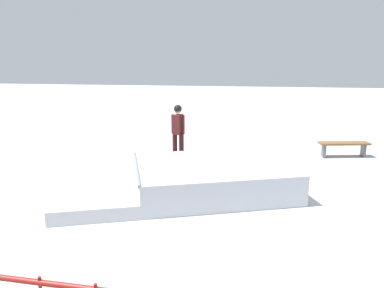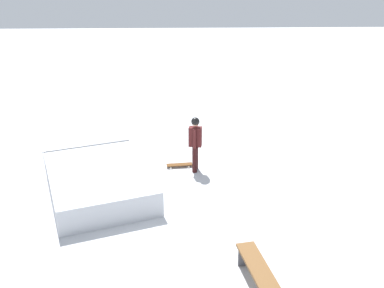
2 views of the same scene
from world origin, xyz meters
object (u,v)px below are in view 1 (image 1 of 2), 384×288
(skate_ramp, at_px, (193,180))
(skater, at_px, (178,128))
(park_bench, at_px, (344,146))
(skateboard, at_px, (167,161))

(skate_ramp, xyz_separation_m, skater, (0.89, -2.86, 0.69))
(skate_ramp, relative_size, park_bench, 3.62)
(skater, relative_size, skateboard, 2.11)
(skate_ramp, height_order, skateboard, skate_ramp)
(skater, bearing_deg, skate_ramp, 27.98)
(skate_ramp, bearing_deg, skater, -91.87)
(skateboard, bearing_deg, skater, 145.86)
(skate_ramp, bearing_deg, park_bench, -157.18)
(park_bench, bearing_deg, skate_ramp, 42.03)
(skater, bearing_deg, skateboard, -17.04)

